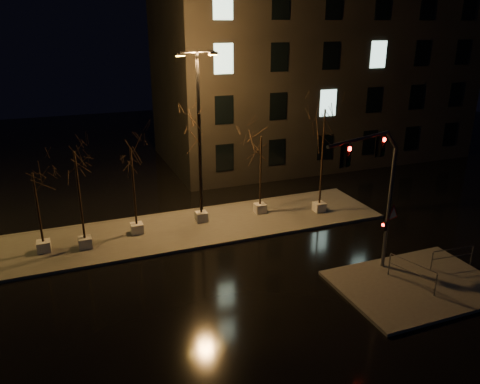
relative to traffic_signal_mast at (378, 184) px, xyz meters
name	(u,v)px	position (x,y,z in m)	size (l,w,h in m)	color
ground	(230,280)	(-6.06, 1.98, -4.49)	(90.00, 90.00, 0.00)	black
median	(194,228)	(-6.06, 7.98, -4.42)	(22.00, 5.00, 0.15)	#4D4B44
sidewalk_corner	(416,285)	(1.44, -1.52, -4.42)	(7.00, 5.00, 0.15)	#4D4B44
building	(312,67)	(7.94, 19.98, 3.01)	(25.00, 12.00, 15.00)	black
tree_0	(35,191)	(-13.91, 7.76, -1.12)	(1.80, 1.80, 4.24)	beige
tree_1	(77,174)	(-11.94, 7.44, -0.40)	(1.80, 1.80, 5.19)	beige
tree_2	(132,168)	(-9.18, 8.26, -0.62)	(1.80, 1.80, 4.90)	beige
tree_3	(199,139)	(-5.42, 8.56, 0.54)	(1.80, 1.80, 6.43)	beige
tree_4	(261,154)	(-1.74, 8.53, -0.68)	(1.80, 1.80, 4.83)	beige
tree_5	(324,133)	(1.71, 7.41, 0.51)	(1.80, 1.80, 6.39)	beige
traffic_signal_mast	(378,184)	(0.00, 0.00, 0.00)	(5.16, 1.79, 6.61)	#56575D
streetlight_main	(199,126)	(-5.25, 9.09, 1.11)	(2.36, 0.58, 9.44)	black
guard_rail_a	(453,255)	(3.94, -0.92, -3.71)	(2.23, 0.27, 0.97)	#56575D
guard_rail_b	(412,270)	(1.08, -1.51, -3.63)	(0.72, 2.22, 1.10)	#56575D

